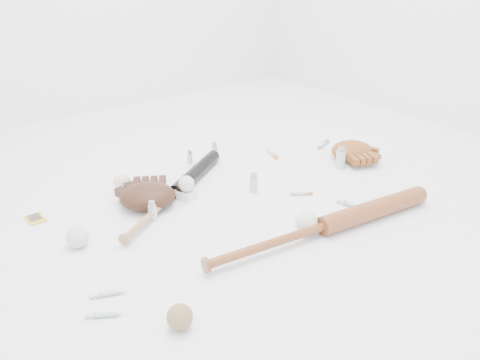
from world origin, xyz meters
TOP-DOWN VIEW (x-y plane):
  - bat_dark at (-0.18, 0.19)m, footprint 0.72×0.48m
  - bat_wood at (0.09, -0.37)m, footprint 1.00×0.22m
  - glove_dark at (-0.31, 0.20)m, footprint 0.36×0.36m
  - glove_tan at (0.70, 0.02)m, footprint 0.31×0.31m
  - trading_card at (-0.70, 0.37)m, footprint 0.06×0.09m
  - pedestal at (-0.15, 0.16)m, footprint 0.08×0.08m
  - baseball_on_pedestal at (-0.15, 0.16)m, footprint 0.07×0.07m
  - baseball_left at (-0.63, 0.09)m, footprint 0.08×0.08m
  - baseball_upper at (-0.33, 0.39)m, footprint 0.07×0.07m
  - baseball_mid at (0.05, -0.32)m, footprint 0.08×0.08m
  - baseball_aged at (-0.56, -0.45)m, footprint 0.07×0.07m
  - syringe_0 at (-0.70, -0.29)m, footprint 0.13×0.09m
  - syringe_1 at (0.23, -0.10)m, footprint 0.12×0.09m
  - syringe_2 at (0.42, 0.29)m, footprint 0.07×0.15m
  - syringe_3 at (0.33, -0.31)m, footprint 0.07×0.16m
  - syringe_4 at (0.70, 0.21)m, footprint 0.16×0.08m
  - syringe_5 at (-0.65, -0.21)m, footprint 0.14×0.08m
  - vial_0 at (0.04, 0.45)m, footprint 0.03×0.03m
  - vial_1 at (0.19, 0.45)m, footprint 0.03×0.03m
  - vial_2 at (0.10, 0.04)m, footprint 0.03×0.03m
  - vial_3 at (0.57, -0.02)m, footprint 0.04×0.04m
  - vial_4 at (-0.34, 0.10)m, footprint 0.03×0.03m

SIDE VIEW (x-z plane):
  - trading_card at x=-0.70m, z-range 0.00..0.00m
  - syringe_1 at x=0.23m, z-range 0.00..0.02m
  - syringe_0 at x=-0.70m, z-range 0.00..0.02m
  - syringe_5 at x=-0.65m, z-range 0.00..0.02m
  - syringe_2 at x=0.42m, z-range 0.00..0.02m
  - syringe_4 at x=0.70m, z-range 0.00..0.02m
  - syringe_3 at x=0.33m, z-range 0.00..0.02m
  - pedestal at x=-0.15m, z-range 0.00..0.04m
  - bat_dark at x=-0.18m, z-range 0.00..0.06m
  - vial_0 at x=0.04m, z-range 0.00..0.07m
  - baseball_aged at x=-0.56m, z-range 0.00..0.07m
  - vial_1 at x=0.19m, z-range 0.00..0.07m
  - bat_wood at x=0.09m, z-range 0.00..0.07m
  - baseball_upper at x=-0.33m, z-range 0.00..0.07m
  - baseball_left at x=-0.63m, z-range 0.00..0.08m
  - vial_4 at x=-0.34m, z-range 0.00..0.08m
  - baseball_mid at x=0.05m, z-range 0.00..0.08m
  - vial_2 at x=0.10m, z-range 0.00..0.08m
  - glove_tan at x=0.70m, z-range 0.00..0.09m
  - glove_dark at x=-0.31m, z-range 0.00..0.09m
  - vial_3 at x=0.57m, z-range 0.00..0.10m
  - baseball_on_pedestal at x=-0.15m, z-range 0.04..0.10m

